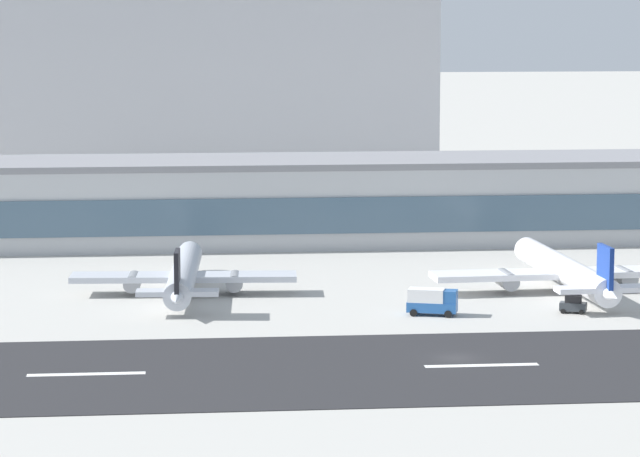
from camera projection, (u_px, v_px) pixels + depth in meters
ground_plane at (457, 359)px, 170.61m from camera, size 1400.00×1400.00×0.00m
runway_strip at (463, 366)px, 166.86m from camera, size 800.00×32.99×0.08m
runway_centreline_dash_3 at (86, 374)px, 163.10m from camera, size 12.00×1.20×0.01m
runway_centreline_dash_4 at (482, 365)px, 167.04m from camera, size 12.00×1.20×0.01m
terminal_building at (349, 200)px, 253.78m from camera, size 170.50×21.42×13.27m
distant_hotel_block at (143, 67)px, 341.35m from camera, size 122.62×33.15×47.97m
airliner_black_tail_gate_0 at (183, 276)px, 206.91m from camera, size 29.47×38.84×8.11m
airliner_navy_tail_gate_1 at (568, 272)px, 209.04m from camera, size 35.78×40.37×8.42m
service_baggage_tug_0 at (573, 305)px, 195.50m from camera, size 3.57×2.80×2.20m
service_box_truck_1 at (432, 301)px, 193.94m from camera, size 6.44×4.06×3.25m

